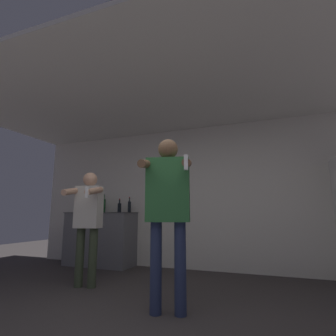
{
  "coord_description": "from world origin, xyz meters",
  "views": [
    {
      "loc": [
        1.06,
        -1.78,
        0.94
      ],
      "look_at": [
        0.1,
        0.74,
        1.42
      ],
      "focal_mm": 28.0,
      "sensor_mm": 36.0,
      "label": 1
    }
  ],
  "objects_px": {
    "bottle_tall_gin": "(129,206)",
    "person_woman_foreground": "(168,203)",
    "bottle_clear_vodka": "(104,205)",
    "person_man_side": "(88,216)",
    "bottle_red_label": "(119,207)",
    "bottle_dark_rum": "(98,206)"
  },
  "relations": [
    {
      "from": "bottle_tall_gin",
      "to": "person_woman_foreground",
      "type": "distance_m",
      "value": 2.44
    },
    {
      "from": "bottle_clear_vodka",
      "to": "person_man_side",
      "type": "xyz_separation_m",
      "value": [
        0.71,
        -1.4,
        -0.2
      ]
    },
    {
      "from": "bottle_tall_gin",
      "to": "bottle_red_label",
      "type": "relative_size",
      "value": 1.1
    },
    {
      "from": "bottle_clear_vodka",
      "to": "person_woman_foreground",
      "type": "xyz_separation_m",
      "value": [
        2.08,
        -1.91,
        -0.06
      ]
    },
    {
      "from": "person_woman_foreground",
      "to": "bottle_red_label",
      "type": "bearing_deg",
      "value": 131.99
    },
    {
      "from": "bottle_red_label",
      "to": "person_man_side",
      "type": "xyz_separation_m",
      "value": [
        0.35,
        -1.4,
        -0.16
      ]
    },
    {
      "from": "person_man_side",
      "to": "person_woman_foreground",
      "type": "bearing_deg",
      "value": -20.49
    },
    {
      "from": "bottle_tall_gin",
      "to": "bottle_clear_vodka",
      "type": "bearing_deg",
      "value": 180.0
    },
    {
      "from": "bottle_red_label",
      "to": "bottle_tall_gin",
      "type": "bearing_deg",
      "value": 0.0
    },
    {
      "from": "bottle_clear_vodka",
      "to": "person_man_side",
      "type": "relative_size",
      "value": 0.24
    },
    {
      "from": "bottle_dark_rum",
      "to": "bottle_clear_vodka",
      "type": "relative_size",
      "value": 0.87
    },
    {
      "from": "bottle_dark_rum",
      "to": "bottle_red_label",
      "type": "bearing_deg",
      "value": 0.0
    },
    {
      "from": "bottle_tall_gin",
      "to": "person_woman_foreground",
      "type": "xyz_separation_m",
      "value": [
        1.51,
        -1.91,
        -0.03
      ]
    },
    {
      "from": "bottle_clear_vodka",
      "to": "person_woman_foreground",
      "type": "distance_m",
      "value": 2.83
    },
    {
      "from": "bottle_dark_rum",
      "to": "bottle_tall_gin",
      "type": "bearing_deg",
      "value": 0.0
    },
    {
      "from": "bottle_red_label",
      "to": "person_woman_foreground",
      "type": "distance_m",
      "value": 2.57
    },
    {
      "from": "bottle_dark_rum",
      "to": "person_man_side",
      "type": "bearing_deg",
      "value": -59.19
    },
    {
      "from": "bottle_tall_gin",
      "to": "bottle_clear_vodka",
      "type": "distance_m",
      "value": 0.57
    },
    {
      "from": "bottle_clear_vodka",
      "to": "bottle_tall_gin",
      "type": "bearing_deg",
      "value": 0.0
    },
    {
      "from": "bottle_red_label",
      "to": "bottle_dark_rum",
      "type": "bearing_deg",
      "value": 180.0
    },
    {
      "from": "bottle_red_label",
      "to": "bottle_dark_rum",
      "type": "height_order",
      "value": "bottle_dark_rum"
    },
    {
      "from": "bottle_tall_gin",
      "to": "bottle_dark_rum",
      "type": "xyz_separation_m",
      "value": [
        -0.7,
        0.0,
        0.01
      ]
    }
  ]
}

